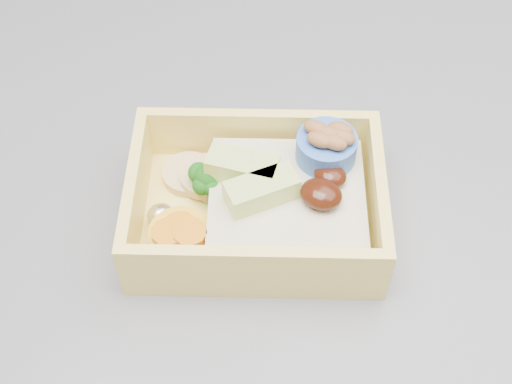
% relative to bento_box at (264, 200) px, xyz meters
% --- Properties ---
extents(bento_box, '(0.20, 0.17, 0.06)m').
position_rel_bento_box_xyz_m(bento_box, '(0.00, 0.00, 0.00)').
color(bento_box, '#FBDE68').
rests_on(bento_box, island).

